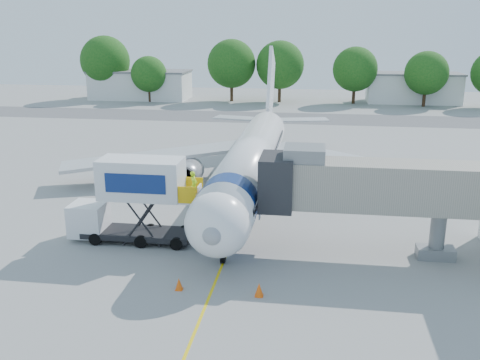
# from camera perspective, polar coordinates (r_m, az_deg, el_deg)

# --- Properties ---
(ground) EXTENTS (160.00, 160.00, 0.00)m
(ground) POSITION_cam_1_polar(r_m,az_deg,el_deg) (40.57, 0.51, -3.19)
(ground) COLOR gray
(ground) RESTS_ON ground
(guidance_line) EXTENTS (0.15, 70.00, 0.01)m
(guidance_line) POSITION_cam_1_polar(r_m,az_deg,el_deg) (40.57, 0.51, -3.19)
(guidance_line) COLOR yellow
(guidance_line) RESTS_ON ground
(taxiway_strip) EXTENTS (120.00, 10.00, 0.01)m
(taxiway_strip) POSITION_cam_1_polar(r_m,az_deg,el_deg) (81.21, 4.54, 6.62)
(taxiway_strip) COLOR #59595B
(taxiway_strip) RESTS_ON ground
(aircraft) EXTENTS (34.17, 37.73, 11.35)m
(aircraft) POSITION_cam_1_polar(r_m,az_deg,el_deg) (43.64, 1.25, 2.24)
(aircraft) COLOR white
(aircraft) RESTS_ON ground
(jet_bridge) EXTENTS (13.90, 3.20, 6.60)m
(jet_bridge) POSITION_cam_1_polar(r_m,az_deg,el_deg) (32.37, 12.98, -0.62)
(jet_bridge) COLOR #9D9586
(jet_bridge) RESTS_ON ground
(catering_hiloader) EXTENTS (8.50, 2.44, 5.50)m
(catering_hiloader) POSITION_cam_1_polar(r_m,az_deg,el_deg) (34.65, -11.40, -2.15)
(catering_hiloader) COLOR black
(catering_hiloader) RESTS_ON ground
(ground_tug) EXTENTS (3.75, 2.67, 1.35)m
(ground_tug) POSITION_cam_1_polar(r_m,az_deg,el_deg) (25.77, -7.10, -13.64)
(ground_tug) COLOR silver
(ground_tug) RESTS_ON ground
(safety_cone_a) EXTENTS (0.42, 0.42, 0.66)m
(safety_cone_a) POSITION_cam_1_polar(r_m,az_deg,el_deg) (28.93, -6.52, -10.98)
(safety_cone_a) COLOR #F2560C
(safety_cone_a) RESTS_ON ground
(safety_cone_b) EXTENTS (0.46, 0.46, 0.74)m
(safety_cone_b) POSITION_cam_1_polar(r_m,az_deg,el_deg) (28.13, 2.05, -11.63)
(safety_cone_b) COLOR #F2560C
(safety_cone_b) RESTS_ON ground
(outbuilding_left) EXTENTS (18.40, 8.40, 5.30)m
(outbuilding_left) POSITION_cam_1_polar(r_m,az_deg,el_deg) (103.93, -10.56, 9.98)
(outbuilding_left) COLOR silver
(outbuilding_left) RESTS_ON ground
(outbuilding_right) EXTENTS (16.40, 7.40, 5.30)m
(outbuilding_right) POSITION_cam_1_polar(r_m,az_deg,el_deg) (101.91, 17.97, 9.36)
(outbuilding_right) COLOR silver
(outbuilding_right) RESTS_ON ground
(tree_a) EXTENTS (9.12, 9.12, 11.63)m
(tree_a) POSITION_cam_1_polar(r_m,az_deg,el_deg) (104.80, -14.19, 12.24)
(tree_a) COLOR #382314
(tree_a) RESTS_ON ground
(tree_b) EXTENTS (6.41, 6.41, 8.17)m
(tree_b) POSITION_cam_1_polar(r_m,az_deg,el_deg) (99.19, -9.70, 11.07)
(tree_b) COLOR #382314
(tree_b) RESTS_ON ground
(tree_c) EXTENTS (8.70, 8.70, 11.09)m
(tree_c) POSITION_cam_1_polar(r_m,az_deg,el_deg) (98.55, -0.92, 12.30)
(tree_c) COLOR #382314
(tree_c) RESTS_ON ground
(tree_d) EXTENTS (8.54, 8.54, 10.89)m
(tree_d) POSITION_cam_1_polar(r_m,az_deg,el_deg) (97.60, 4.29, 12.15)
(tree_d) COLOR #382314
(tree_d) RESTS_ON ground
(tree_e) EXTENTS (7.77, 7.77, 9.91)m
(tree_e) POSITION_cam_1_polar(r_m,az_deg,el_deg) (97.51, 12.18, 11.48)
(tree_e) COLOR #382314
(tree_e) RESTS_ON ground
(tree_f) EXTENTS (7.31, 7.31, 9.32)m
(tree_f) POSITION_cam_1_polar(r_m,az_deg,el_deg) (97.18, 19.27, 10.72)
(tree_f) COLOR #382314
(tree_f) RESTS_ON ground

